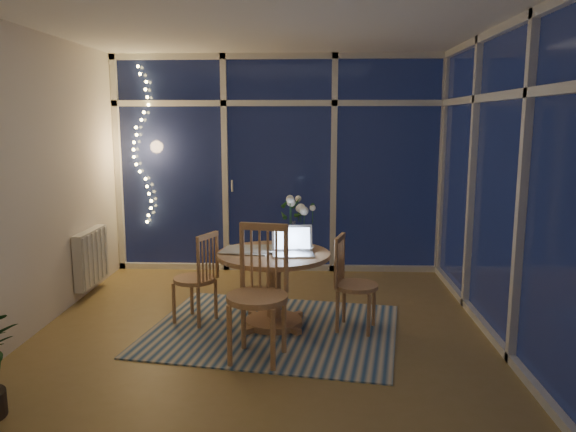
# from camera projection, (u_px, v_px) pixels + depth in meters

# --- Properties ---
(floor) EXTENTS (4.00, 4.00, 0.00)m
(floor) POSITION_uv_depth(u_px,v_px,m) (267.00, 327.00, 5.04)
(floor) COLOR olive
(floor) RESTS_ON ground
(ceiling) EXTENTS (4.00, 4.00, 0.00)m
(ceiling) POSITION_uv_depth(u_px,v_px,m) (265.00, 25.00, 4.60)
(ceiling) COLOR silver
(ceiling) RESTS_ON wall_back
(wall_back) EXTENTS (4.00, 0.04, 2.60)m
(wall_back) POSITION_uv_depth(u_px,v_px,m) (279.00, 164.00, 6.79)
(wall_back) COLOR silver
(wall_back) RESTS_ON floor
(wall_front) EXTENTS (4.00, 0.04, 2.60)m
(wall_front) POSITION_uv_depth(u_px,v_px,m) (234.00, 227.00, 2.85)
(wall_front) COLOR silver
(wall_front) RESTS_ON floor
(wall_left) EXTENTS (0.04, 4.00, 2.60)m
(wall_left) POSITION_uv_depth(u_px,v_px,m) (38.00, 182.00, 4.90)
(wall_left) COLOR silver
(wall_left) RESTS_ON floor
(wall_right) EXTENTS (0.04, 4.00, 2.60)m
(wall_right) POSITION_uv_depth(u_px,v_px,m) (502.00, 184.00, 4.73)
(wall_right) COLOR silver
(wall_right) RESTS_ON floor
(window_wall_back) EXTENTS (4.00, 0.10, 2.60)m
(window_wall_back) POSITION_uv_depth(u_px,v_px,m) (279.00, 165.00, 6.75)
(window_wall_back) COLOR silver
(window_wall_back) RESTS_ON floor
(window_wall_right) EXTENTS (0.10, 4.00, 2.60)m
(window_wall_right) POSITION_uv_depth(u_px,v_px,m) (497.00, 184.00, 4.74)
(window_wall_right) COLOR silver
(window_wall_right) RESTS_ON floor
(radiator) EXTENTS (0.10, 0.70, 0.58)m
(radiator) POSITION_uv_depth(u_px,v_px,m) (91.00, 257.00, 5.94)
(radiator) COLOR silver
(radiator) RESTS_ON wall_left
(fairy_lights) EXTENTS (0.24, 0.10, 1.85)m
(fairy_lights) POSITION_uv_depth(u_px,v_px,m) (141.00, 146.00, 6.70)
(fairy_lights) COLOR #FFD566
(fairy_lights) RESTS_ON window_wall_back
(garden_patio) EXTENTS (12.00, 6.00, 0.10)m
(garden_patio) POSITION_uv_depth(u_px,v_px,m) (318.00, 228.00, 9.95)
(garden_patio) COLOR black
(garden_patio) RESTS_ON ground
(garden_fence) EXTENTS (11.00, 0.08, 1.80)m
(garden_fence) POSITION_uv_depth(u_px,v_px,m) (291.00, 171.00, 10.30)
(garden_fence) COLOR #311B12
(garden_fence) RESTS_ON ground
(neighbour_roof) EXTENTS (7.00, 3.00, 2.20)m
(neighbour_roof) POSITION_uv_depth(u_px,v_px,m) (309.00, 103.00, 13.02)
(neighbour_roof) COLOR #35373F
(neighbour_roof) RESTS_ON ground
(garden_shrubs) EXTENTS (0.90, 0.90, 0.90)m
(garden_shrubs) POSITION_uv_depth(u_px,v_px,m) (231.00, 214.00, 8.35)
(garden_shrubs) COLOR black
(garden_shrubs) RESTS_ON ground
(rug) EXTENTS (2.38, 2.03, 0.01)m
(rug) POSITION_uv_depth(u_px,v_px,m) (273.00, 330.00, 4.96)
(rug) COLOR beige
(rug) RESTS_ON floor
(dining_table) EXTENTS (1.15, 1.15, 0.68)m
(dining_table) POSITION_uv_depth(u_px,v_px,m) (274.00, 290.00, 5.00)
(dining_table) COLOR #A17848
(dining_table) RESTS_ON floor
(chair_left) EXTENTS (0.52, 0.52, 0.86)m
(chair_left) POSITION_uv_depth(u_px,v_px,m) (194.00, 277.00, 5.09)
(chair_left) COLOR #A17848
(chair_left) RESTS_ON floor
(chair_right) EXTENTS (0.49, 0.49, 0.86)m
(chair_right) POSITION_uv_depth(u_px,v_px,m) (356.00, 283.00, 4.89)
(chair_right) COLOR #A17848
(chair_right) RESTS_ON floor
(chair_front) EXTENTS (0.58, 0.58, 1.06)m
(chair_front) POSITION_uv_depth(u_px,v_px,m) (257.00, 294.00, 4.25)
(chair_front) COLOR #A17848
(chair_front) RESTS_ON floor
(laptop) EXTENTS (0.39, 0.34, 0.26)m
(laptop) POSITION_uv_depth(u_px,v_px,m) (293.00, 240.00, 4.83)
(laptop) COLOR silver
(laptop) RESTS_ON dining_table
(flower_vase) EXTENTS (0.23, 0.23, 0.21)m
(flower_vase) POSITION_uv_depth(u_px,v_px,m) (294.00, 234.00, 5.24)
(flower_vase) COLOR white
(flower_vase) RESTS_ON dining_table
(bowl) EXTENTS (0.17, 0.17, 0.04)m
(bowl) POSITION_uv_depth(u_px,v_px,m) (305.00, 249.00, 5.00)
(bowl) COLOR white
(bowl) RESTS_ON dining_table
(newspapers) EXTENTS (0.46, 0.38, 0.02)m
(newspapers) POSITION_uv_depth(u_px,v_px,m) (248.00, 250.00, 5.00)
(newspapers) COLOR silver
(newspapers) RESTS_ON dining_table
(phone) EXTENTS (0.13, 0.08, 0.01)m
(phone) POSITION_uv_depth(u_px,v_px,m) (279.00, 255.00, 4.83)
(phone) COLOR black
(phone) RESTS_ON dining_table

